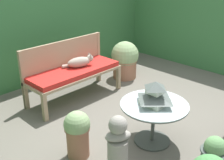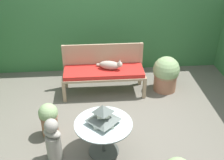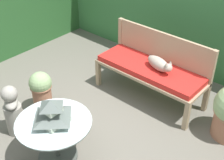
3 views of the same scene
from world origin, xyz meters
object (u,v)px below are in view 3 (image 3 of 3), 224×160
at_px(pagoda_birdhouse, 52,113).
at_px(potted_plant_hedge_corner, 41,90).
at_px(patio_table, 55,129).
at_px(garden_bust, 13,111).
at_px(cat, 159,64).
at_px(garden_bench, 150,71).

relative_size(pagoda_birdhouse, potted_plant_hedge_corner, 0.65).
height_order(patio_table, garden_bust, garden_bust).
bearing_deg(garden_bust, potted_plant_hedge_corner, 133.30).
bearing_deg(cat, garden_bust, -102.40).
xyz_separation_m(cat, pagoda_birdhouse, (-0.22, -1.60, 0.06)).
bearing_deg(garden_bust, pagoda_birdhouse, 35.78).
xyz_separation_m(patio_table, potted_plant_hedge_corner, (-0.80, 0.44, -0.10)).
bearing_deg(potted_plant_hedge_corner, pagoda_birdhouse, -28.48).
distance_m(garden_bench, potted_plant_hedge_corner, 1.46).
relative_size(garden_bench, cat, 3.22).
bearing_deg(patio_table, potted_plant_hedge_corner, 151.52).
relative_size(cat, pagoda_birdhouse, 1.31).
bearing_deg(potted_plant_hedge_corner, patio_table, -28.48).
bearing_deg(patio_table, pagoda_birdhouse, -75.96).
relative_size(garden_bench, garden_bust, 2.29).
xyz_separation_m(garden_bench, patio_table, (-0.09, -1.59, -0.02)).
bearing_deg(garden_bench, patio_table, -93.39).
bearing_deg(garden_bust, cat, 91.79).
bearing_deg(garden_bench, cat, 6.11).
bearing_deg(pagoda_birdhouse, garden_bust, -174.64).
distance_m(pagoda_birdhouse, potted_plant_hedge_corner, 0.97).
bearing_deg(pagoda_birdhouse, potted_plant_hedge_corner, 151.52).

